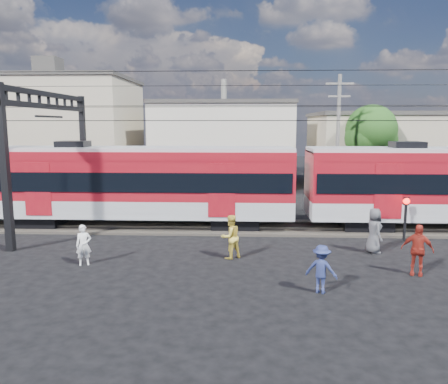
{
  "coord_description": "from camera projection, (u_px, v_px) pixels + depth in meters",
  "views": [
    {
      "loc": [
        -0.15,
        -14.02,
        5.32
      ],
      "look_at": [
        -1.0,
        5.0,
        2.36
      ],
      "focal_mm": 35.0,
      "sensor_mm": 36.0,
      "label": 1
    }
  ],
  "objects": [
    {
      "name": "track_bed",
      "position": [
        246.0,
        227.0,
        22.54
      ],
      "size": [
        70.0,
        3.4,
        0.12
      ],
      "primitive_type": "cube",
      "color": "#2D2823",
      "rests_on": "ground"
    },
    {
      "name": "rail_far",
      "position": [
        246.0,
        222.0,
        23.26
      ],
      "size": [
        70.0,
        0.12,
        0.12
      ],
      "primitive_type": "cube",
      "color": "#59544C",
      "rests_on": "track_bed"
    },
    {
      "name": "pedestrian_e",
      "position": [
        374.0,
        231.0,
        18.11
      ],
      "size": [
        0.77,
        1.02,
        1.89
      ],
      "primitive_type": "imported",
      "rotation": [
        0.0,
        0.0,
        1.76
      ],
      "color": "#48484C",
      "rests_on": "ground"
    },
    {
      "name": "pedestrian_c",
      "position": [
        321.0,
        269.0,
        13.82
      ],
      "size": [
        1.15,
        0.91,
        1.56
      ],
      "primitive_type": "imported",
      "rotation": [
        0.0,
        0.0,
        2.76
      ],
      "color": "navy",
      "rests_on": "ground"
    },
    {
      "name": "pedestrian_d",
      "position": [
        417.0,
        250.0,
        15.46
      ],
      "size": [
        1.17,
        0.81,
        1.85
      ],
      "primitive_type": "imported",
      "rotation": [
        0.0,
        0.0,
        -0.36
      ],
      "color": "maroon",
      "rests_on": "ground"
    },
    {
      "name": "pedestrian_b",
      "position": [
        231.0,
        237.0,
        17.38
      ],
      "size": [
        1.09,
        1.04,
        1.77
      ],
      "primitive_type": "imported",
      "rotation": [
        0.0,
        0.0,
        3.76
      ],
      "color": "gold",
      "rests_on": "ground"
    },
    {
      "name": "catenary",
      "position": [
        76.0,
        128.0,
        22.14
      ],
      "size": [
        70.0,
        9.3,
        7.52
      ],
      "color": "black",
      "rests_on": "ground"
    },
    {
      "name": "building_west",
      "position": [
        52.0,
        132.0,
        38.38
      ],
      "size": [
        14.28,
        10.2,
        9.3
      ],
      "color": "tan",
      "rests_on": "ground"
    },
    {
      "name": "utility_pole_mid",
      "position": [
        338.0,
        136.0,
        28.5
      ],
      "size": [
        1.8,
        0.24,
        8.5
      ],
      "color": "slate",
      "rests_on": "ground"
    },
    {
      "name": "rail_near",
      "position": [
        246.0,
        228.0,
        21.78
      ],
      "size": [
        70.0,
        0.12,
        0.12
      ],
      "primitive_type": "cube",
      "color": "#59544C",
      "rests_on": "track_bed"
    },
    {
      "name": "tree_near",
      "position": [
        373.0,
        133.0,
        31.39
      ],
      "size": [
        3.82,
        3.64,
        6.72
      ],
      "color": "#382619",
      "rests_on": "ground"
    },
    {
      "name": "building_midwest",
      "position": [
        224.0,
        142.0,
        40.83
      ],
      "size": [
        12.24,
        12.24,
        7.3
      ],
      "color": "beige",
      "rests_on": "ground"
    },
    {
      "name": "building_mideast",
      "position": [
        409.0,
        150.0,
        37.24
      ],
      "size": [
        16.32,
        10.2,
        6.3
      ],
      "color": "tan",
      "rests_on": "ground"
    },
    {
      "name": "commuter_train",
      "position": [
        140.0,
        182.0,
        22.42
      ],
      "size": [
        50.3,
        3.08,
        4.17
      ],
      "color": "black",
      "rests_on": "ground"
    },
    {
      "name": "pedestrian_a",
      "position": [
        84.0,
        245.0,
        16.58
      ],
      "size": [
        0.66,
        0.55,
        1.56
      ],
      "primitive_type": "imported",
      "rotation": [
        0.0,
        0.0,
        0.36
      ],
      "color": "white",
      "rests_on": "ground"
    },
    {
      "name": "crossing_signal",
      "position": [
        406.0,
        211.0,
        19.95
      ],
      "size": [
        0.3,
        0.3,
        2.04
      ],
      "color": "black",
      "rests_on": "ground"
    },
    {
      "name": "ground",
      "position": [
        247.0,
        284.0,
        14.65
      ],
      "size": [
        120.0,
        120.0,
        0.0
      ],
      "primitive_type": "plane",
      "color": "black",
      "rests_on": "ground"
    }
  ]
}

